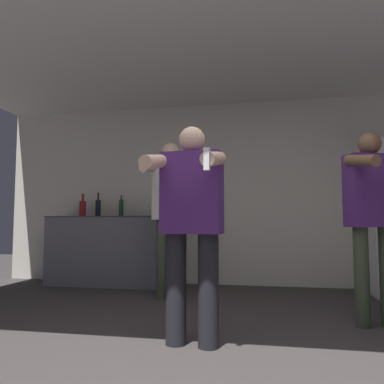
{
  "coord_description": "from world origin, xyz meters",
  "views": [
    {
      "loc": [
        0.3,
        -1.98,
        0.87
      ],
      "look_at": [
        -0.2,
        0.67,
        1.08
      ],
      "focal_mm": 35.0,
      "sensor_mm": 36.0,
      "label": 1
    }
  ],
  "objects_px": {
    "bottle_green_wine": "(83,208)",
    "person_man_side": "(373,208)",
    "bottle_short_whiskey": "(98,208)",
    "bottle_red_label": "(121,207)",
    "person_woman_foreground": "(192,220)",
    "bottle_brown_liquor": "(159,210)",
    "person_spectator_back": "(170,203)"
  },
  "relations": [
    {
      "from": "bottle_green_wine",
      "to": "person_man_side",
      "type": "bearing_deg",
      "value": -25.26
    },
    {
      "from": "bottle_green_wine",
      "to": "person_man_side",
      "type": "relative_size",
      "value": 0.21
    },
    {
      "from": "bottle_short_whiskey",
      "to": "bottle_red_label",
      "type": "bearing_deg",
      "value": 0.0
    },
    {
      "from": "bottle_green_wine",
      "to": "person_man_side",
      "type": "xyz_separation_m",
      "value": [
        3.47,
        -1.64,
        -0.08
      ]
    },
    {
      "from": "person_woman_foreground",
      "to": "bottle_red_label",
      "type": "bearing_deg",
      "value": 121.47
    },
    {
      "from": "bottle_brown_liquor",
      "to": "bottle_red_label",
      "type": "bearing_deg",
      "value": 180.0
    },
    {
      "from": "bottle_short_whiskey",
      "to": "person_woman_foreground",
      "type": "bearing_deg",
      "value": -52.82
    },
    {
      "from": "person_spectator_back",
      "to": "bottle_green_wine",
      "type": "bearing_deg",
      "value": 149.62
    },
    {
      "from": "person_man_side",
      "to": "person_woman_foreground",
      "type": "bearing_deg",
      "value": -152.09
    },
    {
      "from": "bottle_green_wine",
      "to": "person_woman_foreground",
      "type": "height_order",
      "value": "person_woman_foreground"
    },
    {
      "from": "bottle_red_label",
      "to": "person_spectator_back",
      "type": "bearing_deg",
      "value": -43.74
    },
    {
      "from": "bottle_brown_liquor",
      "to": "bottle_red_label",
      "type": "relative_size",
      "value": 0.78
    },
    {
      "from": "person_woman_foreground",
      "to": "person_spectator_back",
      "type": "distance_m",
      "value": 1.6
    },
    {
      "from": "bottle_green_wine",
      "to": "person_spectator_back",
      "type": "distance_m",
      "value": 1.76
    },
    {
      "from": "person_spectator_back",
      "to": "person_woman_foreground",
      "type": "bearing_deg",
      "value": -70.47
    },
    {
      "from": "bottle_green_wine",
      "to": "bottle_red_label",
      "type": "bearing_deg",
      "value": 0.0
    },
    {
      "from": "bottle_brown_liquor",
      "to": "bottle_short_whiskey",
      "type": "bearing_deg",
      "value": 180.0
    },
    {
      "from": "bottle_red_label",
      "to": "person_woman_foreground",
      "type": "relative_size",
      "value": 0.19
    },
    {
      "from": "bottle_brown_liquor",
      "to": "bottle_red_label",
      "type": "distance_m",
      "value": 0.56
    },
    {
      "from": "person_woman_foreground",
      "to": "person_man_side",
      "type": "height_order",
      "value": "person_man_side"
    },
    {
      "from": "bottle_red_label",
      "to": "person_spectator_back",
      "type": "xyz_separation_m",
      "value": [
        0.93,
        -0.89,
        0.02
      ]
    },
    {
      "from": "bottle_short_whiskey",
      "to": "person_woman_foreground",
      "type": "xyz_separation_m",
      "value": [
        1.81,
        -2.39,
        -0.19
      ]
    },
    {
      "from": "bottle_brown_liquor",
      "to": "person_spectator_back",
      "type": "bearing_deg",
      "value": -67.44
    },
    {
      "from": "bottle_red_label",
      "to": "person_woman_foreground",
      "type": "bearing_deg",
      "value": -58.53
    },
    {
      "from": "bottle_green_wine",
      "to": "bottle_brown_liquor",
      "type": "height_order",
      "value": "bottle_green_wine"
    },
    {
      "from": "bottle_brown_liquor",
      "to": "person_woman_foreground",
      "type": "relative_size",
      "value": 0.15
    },
    {
      "from": "bottle_short_whiskey",
      "to": "person_man_side",
      "type": "relative_size",
      "value": 0.21
    },
    {
      "from": "person_woman_foreground",
      "to": "bottle_short_whiskey",
      "type": "bearing_deg",
      "value": 127.18
    },
    {
      "from": "person_woman_foreground",
      "to": "person_spectator_back",
      "type": "height_order",
      "value": "person_spectator_back"
    },
    {
      "from": "bottle_short_whiskey",
      "to": "bottle_red_label",
      "type": "height_order",
      "value": "bottle_short_whiskey"
    },
    {
      "from": "person_woman_foreground",
      "to": "person_spectator_back",
      "type": "bearing_deg",
      "value": 109.53
    },
    {
      "from": "bottle_short_whiskey",
      "to": "bottle_red_label",
      "type": "distance_m",
      "value": 0.35
    }
  ]
}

